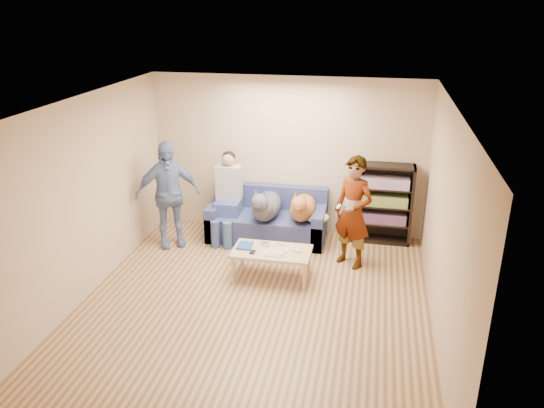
% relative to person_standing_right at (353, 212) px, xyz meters
% --- Properties ---
extents(ground, '(5.00, 5.00, 0.00)m').
position_rel_person_standing_right_xyz_m(ground, '(-1.16, -1.39, -0.83)').
color(ground, brown).
rests_on(ground, ground).
extents(ceiling, '(5.00, 5.00, 0.00)m').
position_rel_person_standing_right_xyz_m(ceiling, '(-1.16, -1.39, 1.77)').
color(ceiling, white).
rests_on(ceiling, ground).
extents(wall_back, '(4.50, 0.00, 4.50)m').
position_rel_person_standing_right_xyz_m(wall_back, '(-1.16, 1.11, 0.47)').
color(wall_back, tan).
rests_on(wall_back, ground).
extents(wall_front, '(4.50, 0.00, 4.50)m').
position_rel_person_standing_right_xyz_m(wall_front, '(-1.16, -3.89, 0.47)').
color(wall_front, tan).
rests_on(wall_front, ground).
extents(wall_left, '(0.00, 5.00, 5.00)m').
position_rel_person_standing_right_xyz_m(wall_left, '(-3.41, -1.39, 0.47)').
color(wall_left, tan).
rests_on(wall_left, ground).
extents(wall_right, '(0.00, 5.00, 5.00)m').
position_rel_person_standing_right_xyz_m(wall_right, '(1.09, -1.39, 0.47)').
color(wall_right, tan).
rests_on(wall_right, ground).
extents(blanket, '(0.40, 0.34, 0.14)m').
position_rel_person_standing_right_xyz_m(blanket, '(-0.58, 0.53, -0.34)').
color(blanket, '#ABABB0').
rests_on(blanket, sofa).
extents(person_standing_right, '(0.73, 0.66, 1.67)m').
position_rel_person_standing_right_xyz_m(person_standing_right, '(0.00, 0.00, 0.00)').
color(person_standing_right, gray).
rests_on(person_standing_right, ground).
extents(person_standing_left, '(1.08, 0.88, 1.72)m').
position_rel_person_standing_right_xyz_m(person_standing_left, '(-2.88, 0.12, 0.02)').
color(person_standing_left, '#7993C1').
rests_on(person_standing_left, ground).
extents(held_controller, '(0.06, 0.12, 0.03)m').
position_rel_person_standing_right_xyz_m(held_controller, '(-0.20, -0.20, 0.16)').
color(held_controller, white).
rests_on(held_controller, person_standing_right).
extents(notebook_blue, '(0.20, 0.26, 0.03)m').
position_rel_person_standing_right_xyz_m(notebook_blue, '(-1.48, -0.56, -0.40)').
color(notebook_blue, '#1B4595').
rests_on(notebook_blue, coffee_table).
extents(papers, '(0.26, 0.20, 0.02)m').
position_rel_person_standing_right_xyz_m(papers, '(-1.03, -0.71, -0.41)').
color(papers, silver).
rests_on(papers, coffee_table).
extents(magazine, '(0.22, 0.17, 0.01)m').
position_rel_person_standing_right_xyz_m(magazine, '(-1.00, -0.69, -0.39)').
color(magazine, beige).
rests_on(magazine, coffee_table).
extents(camera_silver, '(0.11, 0.06, 0.05)m').
position_rel_person_standing_right_xyz_m(camera_silver, '(-1.20, -0.49, -0.39)').
color(camera_silver, silver).
rests_on(camera_silver, coffee_table).
extents(controller_a, '(0.04, 0.13, 0.03)m').
position_rel_person_standing_right_xyz_m(controller_a, '(-0.80, -0.51, -0.40)').
color(controller_a, white).
rests_on(controller_a, coffee_table).
extents(controller_b, '(0.09, 0.06, 0.03)m').
position_rel_person_standing_right_xyz_m(controller_b, '(-0.72, -0.59, -0.40)').
color(controller_b, silver).
rests_on(controller_b, coffee_table).
extents(headphone_cup_a, '(0.07, 0.07, 0.02)m').
position_rel_person_standing_right_xyz_m(headphone_cup_a, '(-0.88, -0.63, -0.40)').
color(headphone_cup_a, white).
rests_on(headphone_cup_a, coffee_table).
extents(headphone_cup_b, '(0.07, 0.07, 0.02)m').
position_rel_person_standing_right_xyz_m(headphone_cup_b, '(-0.88, -0.55, -0.40)').
color(headphone_cup_b, white).
rests_on(headphone_cup_b, coffee_table).
extents(pen_orange, '(0.13, 0.06, 0.01)m').
position_rel_person_standing_right_xyz_m(pen_orange, '(-1.10, -0.77, -0.41)').
color(pen_orange, '#C26A1B').
rests_on(pen_orange, coffee_table).
extents(pen_black, '(0.13, 0.08, 0.01)m').
position_rel_person_standing_right_xyz_m(pen_black, '(-0.96, -0.43, -0.41)').
color(pen_black, black).
rests_on(pen_black, coffee_table).
extents(wallet, '(0.07, 0.12, 0.02)m').
position_rel_person_standing_right_xyz_m(wallet, '(-1.33, -0.73, -0.41)').
color(wallet, black).
rests_on(wallet, coffee_table).
extents(sofa, '(1.90, 0.85, 0.82)m').
position_rel_person_standing_right_xyz_m(sofa, '(-1.41, 0.71, -0.55)').
color(sofa, '#515B93').
rests_on(sofa, ground).
extents(person_seated, '(0.40, 0.73, 1.47)m').
position_rel_person_standing_right_xyz_m(person_seated, '(-2.05, 0.58, -0.06)').
color(person_seated, '#435094').
rests_on(person_seated, sofa).
extents(dog_gray, '(0.44, 1.26, 0.64)m').
position_rel_person_standing_right_xyz_m(dog_gray, '(-1.39, 0.46, -0.18)').
color(dog_gray, '#45494E').
rests_on(dog_gray, sofa).
extents(dog_tan, '(0.40, 1.16, 0.59)m').
position_rel_person_standing_right_xyz_m(dog_tan, '(-0.82, 0.55, -0.20)').
color(dog_tan, '#A86F33').
rests_on(dog_tan, sofa).
extents(coffee_table, '(1.10, 0.60, 0.42)m').
position_rel_person_standing_right_xyz_m(coffee_table, '(-1.08, -0.61, -0.46)').
color(coffee_table, tan).
rests_on(coffee_table, ground).
extents(bookshelf, '(1.00, 0.34, 1.30)m').
position_rel_person_standing_right_xyz_m(bookshelf, '(0.39, 0.94, -0.16)').
color(bookshelf, black).
rests_on(bookshelf, ground).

